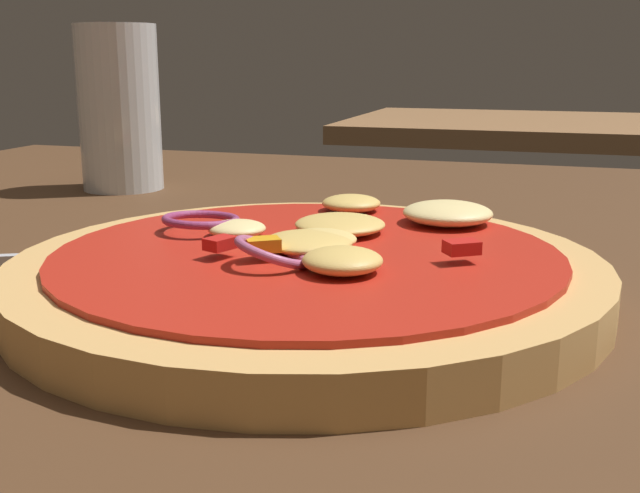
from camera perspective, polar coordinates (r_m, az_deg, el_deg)
dining_table at (r=0.35m, az=6.76°, el=-7.43°), size 1.17×1.03×0.03m
pizza at (r=0.37m, az=-0.75°, el=-1.83°), size 0.28×0.28×0.04m
beer_glass at (r=0.68m, az=-14.38°, el=9.12°), size 0.07×0.07×0.14m
background_table at (r=1.44m, az=18.08°, el=8.13°), size 0.77×0.46×0.03m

